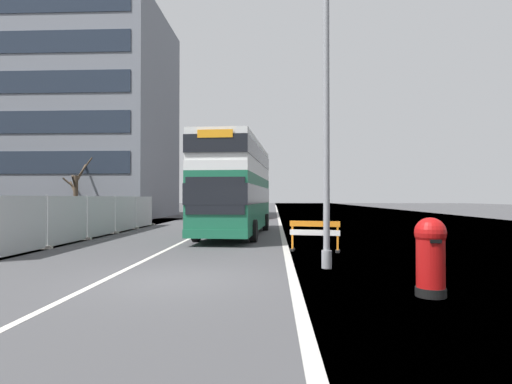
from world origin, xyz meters
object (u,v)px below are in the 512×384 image
object	(u,v)px
lamppost_foreground	(326,111)
car_receding_mid	(250,206)
roadworks_barrier	(315,232)
double_decker_bus	(237,187)
red_pillar_postbox	(430,253)
car_oncoming_near	(254,207)
car_receding_far	(225,205)

from	to	relation	value
lamppost_foreground	car_receding_mid	xyz separation A→B (m)	(-4.13, 33.97, -3.32)
roadworks_barrier	double_decker_bus	bearing A→B (deg)	117.83
red_pillar_postbox	car_receding_mid	xyz separation A→B (m)	(-5.78, 37.16, 0.19)
car_oncoming_near	car_receding_far	size ratio (longest dim) A/B	0.99
double_decker_bus	lamppost_foreground	world-z (taller)	lamppost_foreground
lamppost_foreground	car_oncoming_near	size ratio (longest dim) A/B	2.13
red_pillar_postbox	roadworks_barrier	xyz separation A→B (m)	(-1.62, 6.79, -0.16)
double_decker_bus	red_pillar_postbox	bearing A→B (deg)	-69.15
double_decker_bus	car_oncoming_near	size ratio (longest dim) A/B	2.63
double_decker_bus	lamppost_foreground	distance (m)	10.88
double_decker_bus	roadworks_barrier	bearing A→B (deg)	-62.17
lamppost_foreground	car_receding_far	size ratio (longest dim) A/B	2.12
roadworks_barrier	car_oncoming_near	xyz separation A→B (m)	(-3.41, 23.99, 0.36)
car_receding_mid	car_oncoming_near	bearing A→B (deg)	-83.39
red_pillar_postbox	car_receding_mid	distance (m)	37.60
car_oncoming_near	double_decker_bus	bearing A→B (deg)	-90.14
double_decker_bus	car_oncoming_near	world-z (taller)	double_decker_bus
double_decker_bus	car_receding_mid	xyz separation A→B (m)	(-0.69, 23.81, -1.50)
roadworks_barrier	car_receding_far	xyz separation A→B (m)	(-7.85, 38.63, 0.36)
lamppost_foreground	car_receding_far	bearing A→B (deg)	100.49
car_receding_mid	red_pillar_postbox	bearing A→B (deg)	-81.16
double_decker_bus	red_pillar_postbox	world-z (taller)	double_decker_bus
car_receding_mid	car_receding_far	bearing A→B (deg)	114.07
car_oncoming_near	car_receding_mid	world-z (taller)	car_oncoming_near
double_decker_bus	lamppost_foreground	xyz separation A→B (m)	(3.43, -10.16, 1.83)
lamppost_foreground	car_receding_far	world-z (taller)	lamppost_foreground
lamppost_foreground	red_pillar_postbox	size ratio (longest dim) A/B	5.88
double_decker_bus	lamppost_foreground	bearing A→B (deg)	-71.34
car_receding_far	lamppost_foreground	bearing A→B (deg)	-79.51
roadworks_barrier	car_receding_far	size ratio (longest dim) A/B	0.42
car_oncoming_near	roadworks_barrier	bearing A→B (deg)	-81.90
lamppost_foreground	red_pillar_postbox	world-z (taller)	lamppost_foreground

